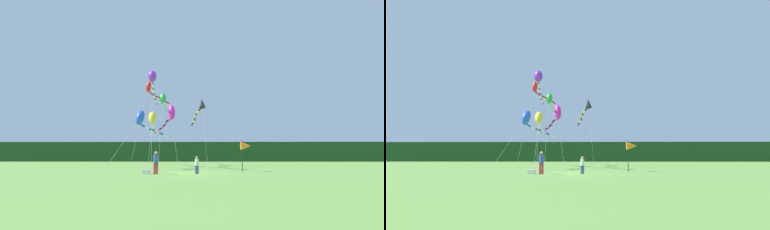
# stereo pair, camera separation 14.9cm
# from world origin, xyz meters

# --- Properties ---
(ground_plane) EXTENTS (120.00, 120.00, 0.00)m
(ground_plane) POSITION_xyz_m (0.00, 0.00, 0.00)
(ground_plane) COLOR #6B9E42
(distant_treeline) EXTENTS (108.00, 2.89, 4.42)m
(distant_treeline) POSITION_xyz_m (0.00, 45.00, 2.21)
(distant_treeline) COLOR #193D19
(distant_treeline) RESTS_ON ground
(person_adult) EXTENTS (0.37, 0.37, 1.67)m
(person_adult) POSITION_xyz_m (-2.58, -1.00, 0.93)
(person_adult) COLOR #B23338
(person_adult) RESTS_ON ground
(person_child) EXTENTS (0.28, 0.28, 1.29)m
(person_child) POSITION_xyz_m (0.46, -0.73, 0.72)
(person_child) COLOR #334C8C
(person_child) RESTS_ON ground
(cooler_box) EXTENTS (0.55, 0.42, 0.32)m
(cooler_box) POSITION_xyz_m (-3.30, -0.92, 0.16)
(cooler_box) COLOR silver
(cooler_box) RESTS_ON ground
(banner_flag_pole) EXTENTS (0.90, 0.70, 2.66)m
(banner_flag_pole) POSITION_xyz_m (4.67, 2.39, 2.16)
(banner_flag_pole) COLOR black
(banner_flag_pole) RESTS_ON ground
(kite_yellow) EXTENTS (1.16, 9.03, 7.14)m
(kite_yellow) POSITION_xyz_m (-5.23, 14.57, 6.07)
(kite_yellow) COLOR #B2B2B2
(kite_yellow) RESTS_ON ground
(kite_blue) EXTENTS (4.95, 7.47, 6.07)m
(kite_blue) POSITION_xyz_m (-5.06, 6.54, 4.98)
(kite_blue) COLOR #B2B2B2
(kite_blue) RESTS_ON ground
(kite_purple) EXTENTS (1.18, 9.21, 10.14)m
(kite_purple) POSITION_xyz_m (-4.10, 6.68, 9.19)
(kite_purple) COLOR #B2B2B2
(kite_purple) RESTS_ON ground
(kite_green) EXTENTS (0.90, 8.29, 9.98)m
(kite_green) POSITION_xyz_m (-4.11, 16.65, 8.98)
(kite_green) COLOR #B2B2B2
(kite_green) RESTS_ON ground
(kite_red) EXTENTS (4.02, 6.24, 10.99)m
(kite_red) POSITION_xyz_m (-5.55, 14.65, 9.99)
(kite_red) COLOR #B2B2B2
(kite_red) RESTS_ON ground
(kite_magenta) EXTENTS (3.48, 6.98, 7.23)m
(kite_magenta) POSITION_xyz_m (-2.56, 10.40, 6.05)
(kite_magenta) COLOR #B2B2B2
(kite_magenta) RESTS_ON ground
(kite_black) EXTENTS (2.03, 9.28, 8.48)m
(kite_black) POSITION_xyz_m (0.93, 13.49, 7.41)
(kite_black) COLOR #B2B2B2
(kite_black) RESTS_ON ground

